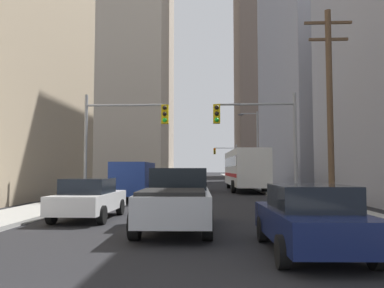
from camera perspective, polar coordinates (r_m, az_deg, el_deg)
name	(u,v)px	position (r m, az deg, el deg)	size (l,w,h in m)	color
sidewalk_left	(154,182)	(53.30, -5.62, -5.64)	(2.57, 160.00, 0.15)	#9E9E99
sidewalk_right	(248,182)	(53.05, 8.33, -5.63)	(2.57, 160.00, 0.15)	#9E9E99
city_bus	(245,168)	(33.14, 7.84, -3.59)	(2.88, 11.58, 3.40)	silver
pickup_truck_silver	(177,199)	(12.06, -2.25, -8.20)	(2.20, 5.45, 1.90)	#B7BABF
cargo_van_blue	(134,179)	(23.58, -8.65, -5.11)	(2.18, 5.28, 2.26)	navy
sedan_navy	(310,219)	(9.01, 17.21, -10.60)	(1.95, 4.25, 1.52)	#141E4C
sedan_white	(89,198)	(14.92, -15.10, -7.84)	(1.95, 4.23, 1.52)	white
sedan_beige	(195,182)	(31.48, 0.43, -5.73)	(1.95, 4.21, 1.52)	#C6B793
traffic_signal_near_left	(122,129)	(21.45, -10.39, 2.25)	(4.68, 0.44, 6.00)	gray
traffic_signal_near_right	(259,128)	(21.09, 9.93, 2.33)	(4.52, 0.44, 6.00)	gray
traffic_signal_far_right	(226,156)	(65.09, 5.13, -1.79)	(3.93, 0.44, 6.00)	gray
utility_pole_right	(330,103)	(18.93, 19.85, 5.81)	(2.20, 0.28, 9.33)	brown
street_lamp_right	(254,142)	(37.85, 9.30, 0.29)	(1.96, 0.32, 7.50)	gray
building_left_far_tower	(132,24)	(99.19, -8.88, 17.30)	(17.88, 28.31, 74.76)	#B7A893
building_right_mid_block	(361,46)	(53.87, 23.88, 13.26)	(22.19, 27.71, 34.64)	#93939E
building_right_far_highrise	(279,27)	(100.39, 12.83, 16.59)	(20.87, 20.92, 73.13)	#66564C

